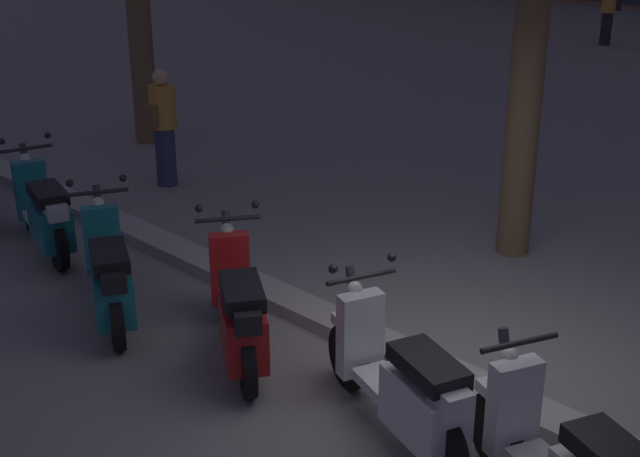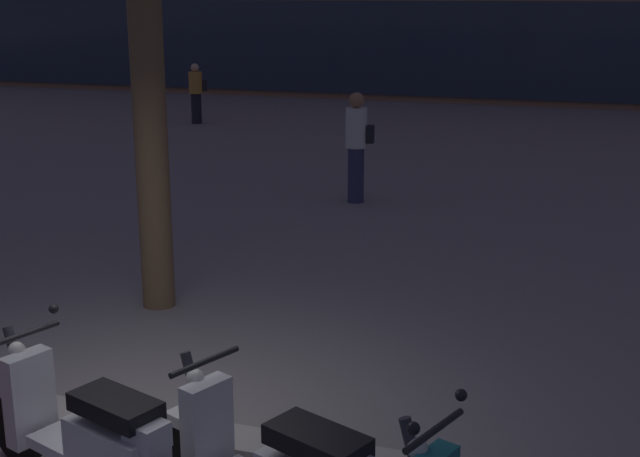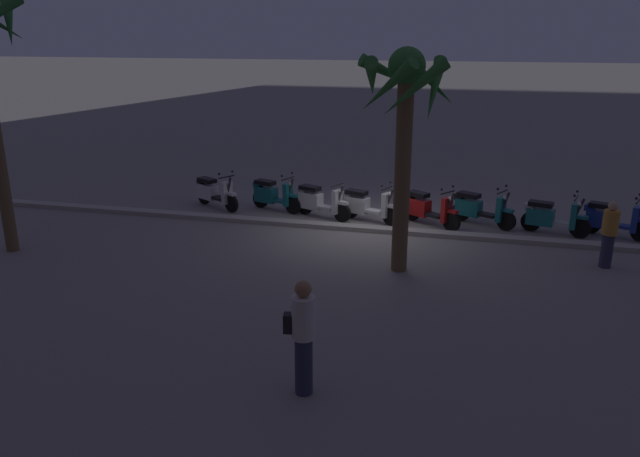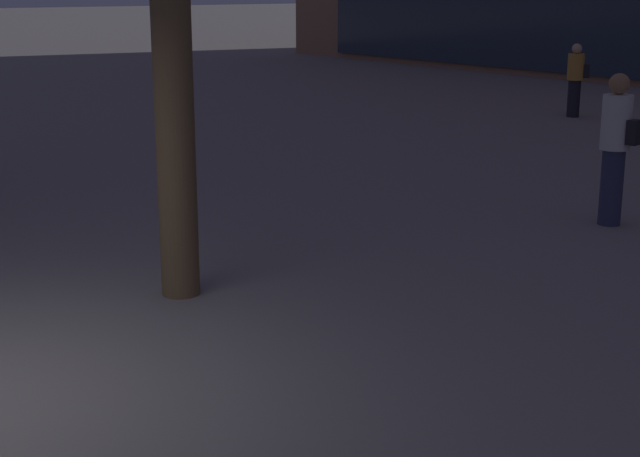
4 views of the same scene
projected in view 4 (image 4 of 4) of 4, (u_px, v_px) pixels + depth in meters
pedestrian_strolling_near_curb at (615, 145)px, 10.91m from camera, size 0.46×0.34×1.75m
pedestrian_window_shopping at (575, 79)px, 19.86m from camera, size 0.43×0.42×1.52m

